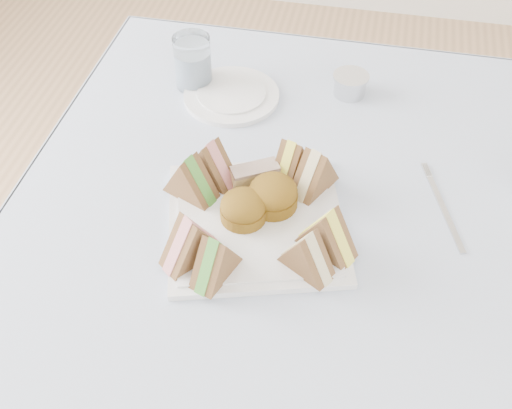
# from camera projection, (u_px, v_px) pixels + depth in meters

# --- Properties ---
(floor) EXTENTS (4.00, 4.00, 0.00)m
(floor) POSITION_uv_depth(u_px,v_px,m) (291.00, 397.00, 1.66)
(floor) COLOR #9E7751
(floor) RESTS_ON ground
(table) EXTENTS (0.90, 0.90, 0.74)m
(table) POSITION_uv_depth(u_px,v_px,m) (297.00, 316.00, 1.40)
(table) COLOR brown
(table) RESTS_ON floor
(tablecloth) EXTENTS (1.02, 1.02, 0.01)m
(tablecloth) POSITION_uv_depth(u_px,v_px,m) (307.00, 197.00, 1.13)
(tablecloth) COLOR silver
(tablecloth) RESTS_ON table
(serving_plate) EXTENTS (0.36, 0.36, 0.01)m
(serving_plate) POSITION_uv_depth(u_px,v_px,m) (256.00, 223.00, 1.07)
(serving_plate) COLOR silver
(serving_plate) RESTS_ON tablecloth
(sandwich_fl_a) EXTENTS (0.10, 0.11, 0.09)m
(sandwich_fl_a) POSITION_uv_depth(u_px,v_px,m) (191.00, 238.00, 0.98)
(sandwich_fl_a) COLOR brown
(sandwich_fl_a) RESTS_ON serving_plate
(sandwich_fl_b) EXTENTS (0.07, 0.10, 0.08)m
(sandwich_fl_b) POSITION_uv_depth(u_px,v_px,m) (215.00, 257.00, 0.96)
(sandwich_fl_b) COLOR brown
(sandwich_fl_b) RESTS_ON serving_plate
(sandwich_fr_a) EXTENTS (0.11, 0.09, 0.09)m
(sandwich_fr_a) POSITION_uv_depth(u_px,v_px,m) (328.00, 231.00, 0.99)
(sandwich_fr_a) COLOR brown
(sandwich_fr_a) RESTS_ON serving_plate
(sandwich_fr_b) EXTENTS (0.10, 0.08, 0.08)m
(sandwich_fr_b) POSITION_uv_depth(u_px,v_px,m) (307.00, 252.00, 0.97)
(sandwich_fr_b) COLOR brown
(sandwich_fr_b) RESTS_ON serving_plate
(sandwich_bl_a) EXTENTS (0.11, 0.08, 0.09)m
(sandwich_bl_a) POSITION_uv_depth(u_px,v_px,m) (190.00, 176.00, 1.08)
(sandwich_bl_a) COLOR brown
(sandwich_bl_a) RESTS_ON serving_plate
(sandwich_bl_b) EXTENTS (0.10, 0.08, 0.08)m
(sandwich_bl_b) POSITION_uv_depth(u_px,v_px,m) (211.00, 161.00, 1.11)
(sandwich_bl_b) COLOR brown
(sandwich_bl_b) RESTS_ON serving_plate
(sandwich_br_a) EXTENTS (0.08, 0.11, 0.08)m
(sandwich_br_a) POSITION_uv_depth(u_px,v_px,m) (315.00, 170.00, 1.09)
(sandwich_br_a) COLOR brown
(sandwich_br_a) RESTS_ON serving_plate
(sandwich_br_b) EXTENTS (0.07, 0.09, 0.08)m
(sandwich_br_b) POSITION_uv_depth(u_px,v_px,m) (291.00, 158.00, 1.12)
(sandwich_br_b) COLOR brown
(sandwich_br_b) RESTS_ON serving_plate
(scone_left) EXTENTS (0.09, 0.09, 0.05)m
(scone_left) POSITION_uv_depth(u_px,v_px,m) (243.00, 208.00, 1.05)
(scone_left) COLOR brown
(scone_left) RESTS_ON serving_plate
(scone_right) EXTENTS (0.12, 0.12, 0.06)m
(scone_right) POSITION_uv_depth(u_px,v_px,m) (273.00, 194.00, 1.07)
(scone_right) COLOR brown
(scone_right) RESTS_ON serving_plate
(pastry_slice) EXTENTS (0.09, 0.07, 0.04)m
(pastry_slice) POSITION_uv_depth(u_px,v_px,m) (255.00, 175.00, 1.11)
(pastry_slice) COLOR #D2C37A
(pastry_slice) RESTS_ON serving_plate
(side_plate) EXTENTS (0.24, 0.24, 0.01)m
(side_plate) POSITION_uv_depth(u_px,v_px,m) (231.00, 96.00, 1.31)
(side_plate) COLOR silver
(side_plate) RESTS_ON tablecloth
(water_glass) EXTENTS (0.09, 0.09, 0.11)m
(water_glass) POSITION_uv_depth(u_px,v_px,m) (193.00, 62.00, 1.31)
(water_glass) COLOR white
(water_glass) RESTS_ON tablecloth
(tea_strainer) EXTENTS (0.08, 0.08, 0.04)m
(tea_strainer) POSITION_uv_depth(u_px,v_px,m) (350.00, 85.00, 1.31)
(tea_strainer) COLOR silver
(tea_strainer) RESTS_ON tablecloth
(fork) EXTENTS (0.07, 0.17, 0.00)m
(fork) POSITION_uv_depth(u_px,v_px,m) (445.00, 213.00, 1.09)
(fork) COLOR silver
(fork) RESTS_ON tablecloth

